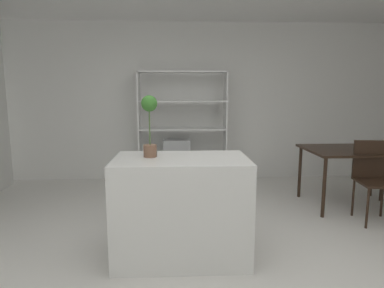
{
  "coord_description": "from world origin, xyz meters",
  "views": [
    {
      "loc": [
        -0.28,
        -2.76,
        1.52
      ],
      "look_at": [
        -0.13,
        0.35,
        1.03
      ],
      "focal_mm": 30.81,
      "sensor_mm": 36.0,
      "label": 1
    }
  ],
  "objects_px": {
    "dining_table": "(352,154)",
    "dining_chair_near": "(373,174)",
    "potted_plant_on_island": "(150,120)",
    "open_bookshelf": "(179,137)",
    "kitchen_island": "(181,208)"
  },
  "relations": [
    {
      "from": "potted_plant_on_island",
      "to": "dining_chair_near",
      "type": "bearing_deg",
      "value": 16.13
    },
    {
      "from": "open_bookshelf",
      "to": "dining_chair_near",
      "type": "xyz_separation_m",
      "value": [
        2.3,
        -1.67,
        -0.23
      ]
    },
    {
      "from": "open_bookshelf",
      "to": "dining_chair_near",
      "type": "bearing_deg",
      "value": -36.02
    },
    {
      "from": "potted_plant_on_island",
      "to": "dining_chair_near",
      "type": "relative_size",
      "value": 0.59
    },
    {
      "from": "dining_table",
      "to": "potted_plant_on_island",
      "type": "bearing_deg",
      "value": -154.49
    },
    {
      "from": "open_bookshelf",
      "to": "potted_plant_on_island",
      "type": "bearing_deg",
      "value": -96.65
    },
    {
      "from": "kitchen_island",
      "to": "open_bookshelf",
      "type": "xyz_separation_m",
      "value": [
        0.0,
        2.48,
        0.32
      ]
    },
    {
      "from": "dining_chair_near",
      "to": "kitchen_island",
      "type": "bearing_deg",
      "value": -154.32
    },
    {
      "from": "potted_plant_on_island",
      "to": "open_bookshelf",
      "type": "bearing_deg",
      "value": 83.35
    },
    {
      "from": "kitchen_island",
      "to": "potted_plant_on_island",
      "type": "distance_m",
      "value": 0.85
    },
    {
      "from": "dining_table",
      "to": "dining_chair_near",
      "type": "distance_m",
      "value": 0.5
    },
    {
      "from": "open_bookshelf",
      "to": "dining_table",
      "type": "xyz_separation_m",
      "value": [
        2.29,
        -1.19,
        -0.09
      ]
    },
    {
      "from": "open_bookshelf",
      "to": "dining_table",
      "type": "bearing_deg",
      "value": -27.51
    },
    {
      "from": "dining_table",
      "to": "open_bookshelf",
      "type": "bearing_deg",
      "value": 152.49
    },
    {
      "from": "potted_plant_on_island",
      "to": "dining_table",
      "type": "distance_m",
      "value": 2.9
    }
  ]
}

